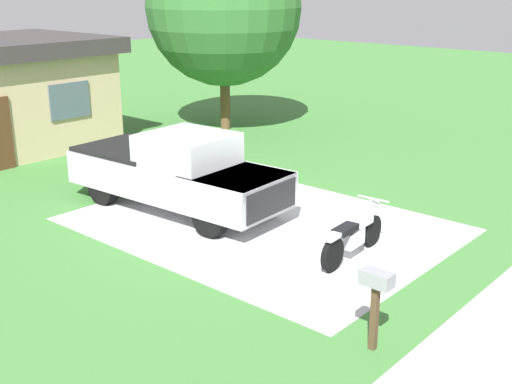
{
  "coord_description": "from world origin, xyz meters",
  "views": [
    {
      "loc": [
        -10.4,
        -8.9,
        5.23
      ],
      "look_at": [
        -0.39,
        -0.17,
        0.9
      ],
      "focal_mm": 45.63,
      "sensor_mm": 36.0,
      "label": 1
    }
  ],
  "objects_px": {
    "pickup_truck": "(175,171)",
    "shade_tree": "(224,7)",
    "mailbox": "(376,289)",
    "motorcycle": "(354,235)"
  },
  "relations": [
    {
      "from": "motorcycle",
      "to": "mailbox",
      "type": "xyz_separation_m",
      "value": [
        -2.66,
        -2.08,
        0.51
      ]
    },
    {
      "from": "mailbox",
      "to": "shade_tree",
      "type": "distance_m",
      "value": 15.76
    },
    {
      "from": "pickup_truck",
      "to": "shade_tree",
      "type": "height_order",
      "value": "shade_tree"
    },
    {
      "from": "motorcycle",
      "to": "shade_tree",
      "type": "xyz_separation_m",
      "value": [
        6.87,
        10.02,
        3.87
      ]
    },
    {
      "from": "mailbox",
      "to": "pickup_truck",
      "type": "bearing_deg",
      "value": 71.4
    },
    {
      "from": "motorcycle",
      "to": "mailbox",
      "type": "relative_size",
      "value": 1.76
    },
    {
      "from": "mailbox",
      "to": "shade_tree",
      "type": "xyz_separation_m",
      "value": [
        9.53,
        12.1,
        3.36
      ]
    },
    {
      "from": "pickup_truck",
      "to": "mailbox",
      "type": "relative_size",
      "value": 4.55
    },
    {
      "from": "shade_tree",
      "to": "pickup_truck",
      "type": "bearing_deg",
      "value": -144.08
    },
    {
      "from": "motorcycle",
      "to": "shade_tree",
      "type": "height_order",
      "value": "shade_tree"
    }
  ]
}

